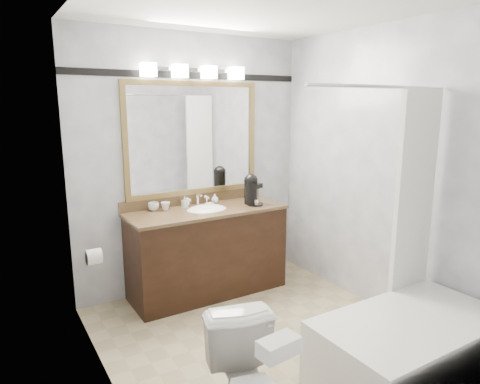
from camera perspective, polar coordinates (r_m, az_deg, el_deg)
name	(u,v)px	position (r m, az deg, el deg)	size (l,w,h in m)	color
room	(268,185)	(3.16, 3.79, 0.93)	(2.42, 2.62, 2.52)	tan
vanity	(207,249)	(4.22, -4.38, -7.64)	(1.53, 0.58, 0.97)	black
mirror	(193,139)	(4.23, -6.25, 7.07)	(1.40, 0.04, 1.10)	olive
vanity_light_bar	(194,71)	(4.18, -6.12, 15.70)	(1.02, 0.14, 0.12)	silver
accent_stripe	(191,75)	(4.24, -6.50, 15.19)	(2.40, 0.01, 0.06)	black
bathtub	(410,340)	(3.26, 21.73, -17.81)	(1.30, 0.75, 1.96)	white
tp_roll	(94,257)	(3.46, -18.91, -8.17)	(0.12, 0.12, 0.11)	white
tissue_box	(279,347)	(2.09, 5.20, -19.88)	(0.20, 0.11, 0.08)	white
coffee_maker	(251,189)	(4.24, 1.53, 0.42)	(0.17, 0.20, 0.31)	black
cup_left	(153,207)	(4.10, -11.46, -1.91)	(0.10, 0.10, 0.08)	white
cup_right	(165,206)	(4.10, -9.91, -1.87)	(0.08, 0.08, 0.08)	white
soap_bottle_a	(185,202)	(4.17, -7.39, -1.34)	(0.05, 0.05, 0.11)	white
soap_bottle_b	(215,198)	(4.33, -3.37, -0.87)	(0.07, 0.07, 0.09)	white
soap_bar	(209,204)	(4.24, -4.13, -1.62)	(0.08, 0.05, 0.02)	beige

